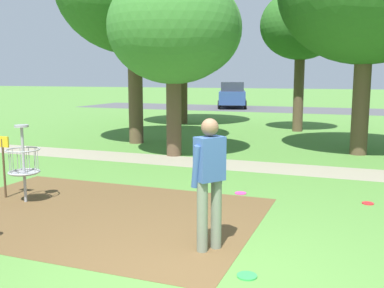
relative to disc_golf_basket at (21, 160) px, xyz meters
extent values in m
plane|color=#518438|center=(3.91, -1.77, -0.75)|extent=(160.00, 160.00, 0.00)
cube|color=brown|center=(1.54, -0.15, -0.75)|extent=(5.38, 3.77, 0.01)
cylinder|color=#9E9EA3|center=(0.06, -0.01, -0.08)|extent=(0.05, 0.05, 1.35)
cylinder|color=#9E9EA3|center=(0.06, -0.01, 0.62)|extent=(0.24, 0.24, 0.04)
torus|color=#9E9EA3|center=(0.06, -0.01, 0.20)|extent=(0.58, 0.58, 0.02)
torus|color=#9E9EA3|center=(0.06, -0.01, -0.20)|extent=(0.55, 0.55, 0.03)
cylinder|color=#9E9EA3|center=(0.06, -0.01, -0.22)|extent=(0.48, 0.48, 0.02)
cylinder|color=gray|center=(0.30, -0.01, 0.00)|extent=(0.01, 0.01, 0.40)
cylinder|color=gray|center=(0.25, 0.13, 0.00)|extent=(0.01, 0.01, 0.40)
cylinder|color=gray|center=(0.13, 0.22, 0.00)|extent=(0.01, 0.01, 0.40)
cylinder|color=gray|center=(-0.01, 0.22, 0.00)|extent=(0.01, 0.01, 0.40)
cylinder|color=gray|center=(-0.13, 0.13, 0.00)|extent=(0.01, 0.01, 0.40)
cylinder|color=gray|center=(-0.18, -0.01, 0.00)|extent=(0.01, 0.01, 0.40)
cylinder|color=gray|center=(-0.13, -0.15, 0.00)|extent=(0.01, 0.01, 0.40)
cylinder|color=gray|center=(-0.01, -0.24, 0.00)|extent=(0.01, 0.01, 0.40)
cylinder|color=gray|center=(0.13, -0.24, 0.00)|extent=(0.01, 0.01, 0.40)
cylinder|color=gray|center=(0.25, -0.15, 0.00)|extent=(0.01, 0.01, 0.40)
cylinder|color=#4C3823|center=(-0.49, 0.09, -0.20)|extent=(0.04, 0.04, 1.10)
cube|color=gold|center=(-0.49, 0.09, 0.30)|extent=(0.28, 0.03, 0.20)
cylinder|color=slate|center=(3.77, -1.03, -0.29)|extent=(0.14, 0.14, 0.92)
cylinder|color=slate|center=(3.89, -0.85, -0.29)|extent=(0.14, 0.14, 0.92)
cube|color=#385693|center=(3.83, -0.94, 0.45)|extent=(0.39, 0.42, 0.56)
sphere|color=brown|center=(3.83, -0.94, 0.85)|extent=(0.22, 0.22, 0.22)
cylinder|color=#385693|center=(3.70, -1.08, 0.36)|extent=(0.19, 0.17, 0.55)
cylinder|color=#385693|center=(3.92, -0.77, 0.36)|extent=(0.19, 0.17, 0.55)
cylinder|color=#1E93DB|center=(3.68, -0.83, 0.22)|extent=(0.22, 0.22, 0.02)
cylinder|color=#E53D99|center=(3.52, 1.90, -0.74)|extent=(0.22, 0.22, 0.02)
cylinder|color=green|center=(4.48, -1.54, -0.74)|extent=(0.23, 0.23, 0.02)
cylinder|color=red|center=(5.80, 2.02, -0.74)|extent=(0.20, 0.20, 0.02)
cylinder|color=brown|center=(-1.43, 7.05, 0.84)|extent=(0.48, 0.48, 3.18)
cylinder|color=#4C3823|center=(-2.32, 13.43, 0.41)|extent=(0.50, 0.50, 2.33)
ellipsoid|color=#428433|center=(-2.32, 13.43, 3.67)|extent=(5.58, 5.58, 4.74)
cylinder|color=brown|center=(0.70, 5.29, 0.34)|extent=(0.42, 0.42, 2.19)
ellipsoid|color=#38752D|center=(0.70, 5.29, 2.79)|extent=(3.61, 3.61, 3.07)
cylinder|color=brown|center=(3.24, 12.29, 0.77)|extent=(0.41, 0.41, 3.05)
ellipsoid|color=#2D6623|center=(3.24, 12.29, 3.50)|extent=(3.24, 3.24, 2.75)
cylinder|color=brown|center=(5.61, 7.33, 0.64)|extent=(0.48, 0.48, 2.79)
cube|color=#4C4C51|center=(3.91, 24.32, -0.75)|extent=(36.00, 6.00, 0.01)
cube|color=#2D4784|center=(-2.97, 24.73, 0.00)|extent=(2.82, 4.52, 0.90)
cube|color=#2D333D|center=(-2.97, 24.73, 0.77)|extent=(2.09, 2.52, 0.64)
cylinder|color=black|center=(-4.18, 25.76, -0.45)|extent=(0.33, 0.63, 0.60)
cylinder|color=black|center=(-2.44, 26.22, -0.45)|extent=(0.33, 0.63, 0.60)
cylinder|color=black|center=(-3.51, 23.24, -0.45)|extent=(0.33, 0.63, 0.60)
cylinder|color=black|center=(-1.77, 23.71, -0.45)|extent=(0.33, 0.63, 0.60)
cube|color=gray|center=(3.91, 4.54, -0.75)|extent=(40.00, 1.35, 0.00)
camera|label=1|loc=(5.55, -6.13, 1.47)|focal=41.35mm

